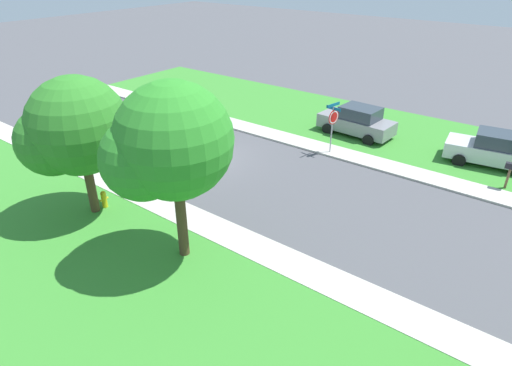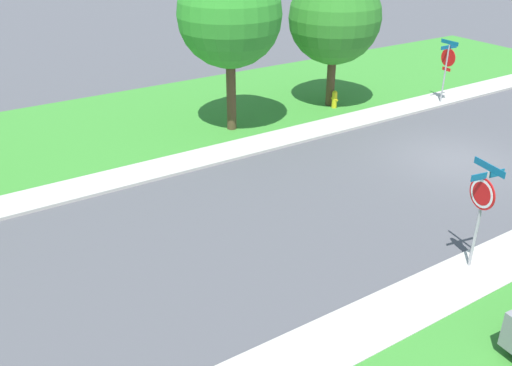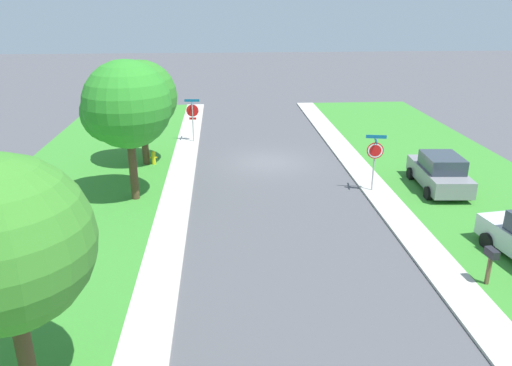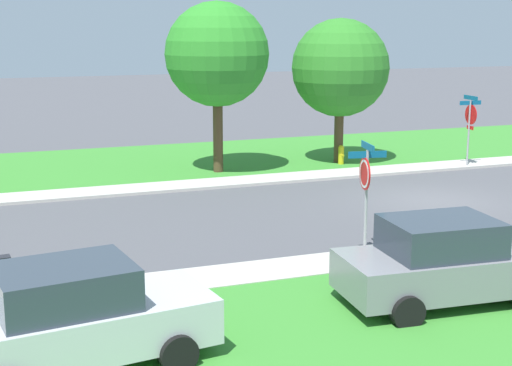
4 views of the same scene
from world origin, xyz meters
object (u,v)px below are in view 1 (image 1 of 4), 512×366
at_px(stop_sign_near_corner, 78,130).
at_px(car_grey_driveway_right, 357,121).
at_px(tree_across_left, 166,146).
at_px(fire_hydrant, 104,199).
at_px(car_silver_near_corner, 494,150).
at_px(stop_sign_far_corner, 333,120).
at_px(mailbox, 510,169).
at_px(tree_across_right, 72,130).

distance_m(stop_sign_near_corner, car_grey_driveway_right, 15.10).
bearing_deg(tree_across_left, stop_sign_near_corner, -104.52).
relative_size(tree_across_left, fire_hydrant, 7.53).
height_order(car_grey_driveway_right, car_silver_near_corner, same).
bearing_deg(stop_sign_far_corner, tree_across_left, 0.16).
height_order(fire_hydrant, mailbox, mailbox).
xyz_separation_m(stop_sign_far_corner, tree_across_right, (11.35, -4.98, 1.76)).
distance_m(car_grey_driveway_right, mailbox, 8.53).
bearing_deg(car_grey_driveway_right, mailbox, 76.73).
bearing_deg(tree_across_right, stop_sign_far_corner, 156.29).
xyz_separation_m(tree_across_right, fire_hydrant, (-0.63, 0.23, -3.20)).
height_order(car_silver_near_corner, fire_hydrant, car_silver_near_corner).
bearing_deg(tree_across_right, fire_hydrant, 160.18).
bearing_deg(mailbox, stop_sign_near_corner, -60.09).
bearing_deg(tree_across_left, fire_hydrant, -95.19).
height_order(car_grey_driveway_right, fire_hydrant, car_grey_driveway_right).
bearing_deg(tree_across_left, stop_sign_far_corner, -179.84).
bearing_deg(stop_sign_near_corner, mailbox, 119.91).
xyz_separation_m(stop_sign_near_corner, fire_hydrant, (1.96, 4.45, -1.44)).
relative_size(stop_sign_near_corner, stop_sign_far_corner, 1.00).
bearing_deg(fire_hydrant, tree_across_left, 84.81).
xyz_separation_m(stop_sign_near_corner, car_grey_driveway_right, (-11.98, 9.13, -1.00)).
distance_m(stop_sign_far_corner, car_grey_driveway_right, 3.38).
bearing_deg(car_silver_near_corner, tree_across_left, -25.69).
bearing_deg(mailbox, stop_sign_far_corner, -81.26).
relative_size(car_silver_near_corner, fire_hydrant, 5.42).
relative_size(car_grey_driveway_right, tree_across_right, 0.78).
bearing_deg(fire_hydrant, car_silver_near_corner, 140.29).
bearing_deg(stop_sign_near_corner, stop_sign_far_corner, 133.59).
relative_size(car_grey_driveway_right, tree_across_left, 0.71).
bearing_deg(stop_sign_near_corner, tree_across_left, 75.48).
distance_m(stop_sign_far_corner, car_silver_near_corner, 8.03).
bearing_deg(tree_across_left, car_silver_near_corner, 154.31).
height_order(tree_across_right, fire_hydrant, tree_across_right).
xyz_separation_m(tree_across_left, fire_hydrant, (-0.44, -4.79, -3.79)).
bearing_deg(car_grey_driveway_right, stop_sign_far_corner, 1.34).
height_order(stop_sign_near_corner, car_grey_driveway_right, stop_sign_near_corner).
bearing_deg(fire_hydrant, tree_across_right, -19.82).
relative_size(car_silver_near_corner, mailbox, 3.44).
relative_size(car_silver_near_corner, tree_across_left, 0.72).
distance_m(stop_sign_near_corner, tree_across_left, 9.83).
distance_m(stop_sign_near_corner, car_silver_near_corner, 20.49).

